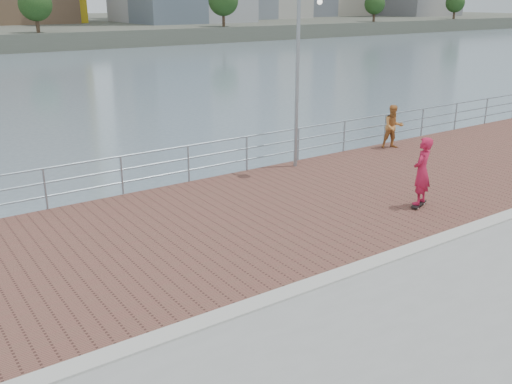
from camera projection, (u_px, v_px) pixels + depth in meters
water at (312, 373)px, 11.51m from camera, size 400.00×400.00×0.00m
brick_lane at (218, 225)px, 13.66m from camera, size 40.00×6.80×0.02m
curb at (315, 283)px, 10.85m from camera, size 40.00×0.40×0.06m
guardrail at (156, 165)px, 16.09m from camera, size 39.06×0.06×1.13m
street_lamp at (307, 39)px, 16.78m from camera, size 0.41×1.20×5.65m
skateboard at (419, 204)px, 14.83m from camera, size 0.71×0.40×0.08m
skateboarder at (422, 171)px, 14.54m from camera, size 0.75×0.61×1.76m
bystander at (393, 127)px, 20.35m from camera, size 0.93×0.85×1.55m
shoreline_trees at (5, 4)px, 75.45m from camera, size 169.61×5.10×6.80m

